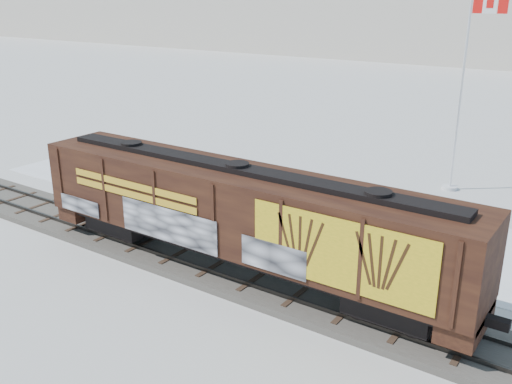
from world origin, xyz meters
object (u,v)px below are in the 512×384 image
Objects in this scene: car_dark at (422,238)px; car_silver at (231,180)px; hopper_railcar at (238,212)px; flagpole at (460,121)px; car_white at (327,217)px.

car_silver is at bearing 88.53° from car_dark.
flagpole is (3.77, 15.90, 1.22)m from hopper_railcar.
car_silver is at bearing -142.16° from flagpole.
car_white reaches higher than car_silver.
car_dark is at bearing -112.03° from car_silver.
flagpole is at bearing -22.82° from car_white.
car_white is at bearing 103.18° from car_dark.
hopper_railcar is at bearing 166.13° from car_white.
car_silver is (-10.15, -7.89, -3.20)m from flagpole.
car_white is (7.19, -2.02, 0.00)m from car_silver.
car_white is at bearing 82.32° from hopper_railcar.
hopper_railcar is 3.80× the size of car_white.
car_white reaches higher than car_dark.
car_white is at bearing -106.63° from flagpole.
car_silver is at bearing 68.14° from car_white.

